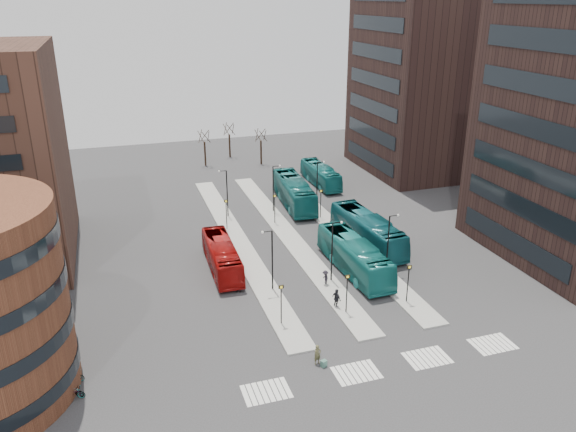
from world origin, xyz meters
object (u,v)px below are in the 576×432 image
object	(u,v)px
bicycle_far	(74,376)
teal_bus_a	(354,256)
red_bus	(222,256)
teal_bus_c	(367,230)
traveller	(317,354)
suitcase	(324,363)
commuter_b	(337,298)
commuter_c	(325,278)
teal_bus_b	(294,192)
bicycle_mid	(73,392)
commuter_a	(237,285)
bicycle_near	(73,393)
teal_bus_d	(320,175)

from	to	relation	value
bicycle_far	teal_bus_a	bearing A→B (deg)	-47.95
red_bus	teal_bus_c	world-z (taller)	teal_bus_c
traveller	suitcase	bearing A→B (deg)	-68.36
teal_bus_c	commuter_b	bearing A→B (deg)	-130.05
teal_bus_a	commuter_c	size ratio (longest dim) A/B	7.89
commuter_c	bicycle_far	world-z (taller)	commuter_c
teal_bus_a	teal_bus_b	world-z (taller)	teal_bus_b
teal_bus_c	bicycle_far	world-z (taller)	teal_bus_c
teal_bus_c	bicycle_mid	bearing A→B (deg)	-154.52
teal_bus_a	commuter_a	size ratio (longest dim) A/B	8.27
commuter_c	bicycle_far	size ratio (longest dim) A/B	1.01
teal_bus_a	teal_bus_c	distance (m)	6.79
commuter_a	commuter_c	size ratio (longest dim) A/B	0.95
teal_bus_a	commuter_a	distance (m)	12.29
commuter_a	bicycle_near	distance (m)	18.25
teal_bus_d	bicycle_far	xyz separation A→B (m)	(-33.47, -37.22, -1.10)
teal_bus_b	bicycle_mid	xyz separation A→B (m)	(-26.98, -32.12, -1.37)
teal_bus_c	commuter_a	distance (m)	17.38
red_bus	bicycle_mid	world-z (taller)	red_bus
suitcase	teal_bus_a	size ratio (longest dim) A/B	0.04
teal_bus_b	bicycle_near	size ratio (longest dim) A/B	7.70
teal_bus_d	commuter_c	world-z (taller)	teal_bus_d
suitcase	teal_bus_b	world-z (taller)	teal_bus_b
teal_bus_b	bicycle_far	distance (m)	40.52
red_bus	traveller	distance (m)	18.25
suitcase	traveller	world-z (taller)	traveller
commuter_a	commuter_c	bearing A→B (deg)	179.02
suitcase	commuter_b	distance (m)	8.84
traveller	bicycle_mid	xyz separation A→B (m)	(-17.61, 1.61, -0.36)
suitcase	red_bus	world-z (taller)	red_bus
traveller	bicycle_far	xyz separation A→B (m)	(-17.61, 3.54, -0.40)
teal_bus_a	commuter_b	size ratio (longest dim) A/B	6.76
teal_bus_d	bicycle_mid	world-z (taller)	teal_bus_d
teal_bus_b	teal_bus_d	distance (m)	9.57
commuter_b	bicycle_near	bearing A→B (deg)	87.12
teal_bus_d	commuter_a	world-z (taller)	teal_bus_d
teal_bus_d	commuter_a	distance (m)	33.88
teal_bus_d	commuter_a	size ratio (longest dim) A/B	7.21
suitcase	traveller	xyz separation A→B (m)	(-0.33, 0.50, 0.55)
red_bus	bicycle_mid	xyz separation A→B (m)	(-13.93, -16.26, -1.06)
red_bus	commuter_b	xyz separation A→B (m)	(8.24, -10.64, -0.59)
traveller	commuter_c	world-z (taller)	traveller
commuter_a	teal_bus_b	bearing A→B (deg)	-112.72
commuter_b	suitcase	bearing A→B (deg)	134.05
red_bus	bicycle_mid	size ratio (longest dim) A/B	7.15
teal_bus_d	bicycle_near	distance (m)	51.58
traveller	bicycle_near	world-z (taller)	traveller
red_bus	teal_bus_a	distance (m)	13.45
bicycle_near	teal_bus_d	bearing A→B (deg)	-21.57
suitcase	red_bus	xyz separation A→B (m)	(-4.02, 18.37, 1.24)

